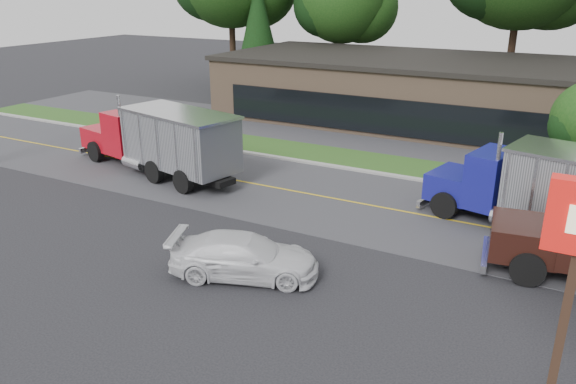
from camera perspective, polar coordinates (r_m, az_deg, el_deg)
ground at (r=18.18m, az=-8.50°, el=-9.44°), size 140.00×140.00×0.00m
road at (r=25.22m, az=3.66°, el=-0.51°), size 60.00×8.00×0.02m
center_line at (r=25.22m, az=3.66°, el=-0.51°), size 60.00×0.12×0.01m
curb at (r=28.89m, az=7.16°, el=2.11°), size 60.00×0.30×0.12m
grass_verge at (r=30.50m, az=8.40°, el=3.04°), size 60.00×3.40×0.03m
far_parking at (r=35.07m, az=11.26°, el=5.15°), size 60.00×7.00×0.02m
strip_mall at (r=39.86m, az=16.88°, el=9.43°), size 32.00×12.00×4.00m
tree_far_b at (r=50.55m, az=5.76°, el=18.83°), size 8.46×7.97×12.07m
evergreen_left at (r=49.79m, az=-3.04°, el=16.19°), size 4.30×4.30×9.78m
dump_truck_red at (r=28.44m, az=-12.68°, el=5.29°), size 10.63×4.74×3.36m
dump_truck_blue at (r=23.16m, az=24.37°, el=0.46°), size 8.00×4.16×3.36m
rally_car at (r=18.33m, az=-4.46°, el=-6.52°), size 5.21×3.52×1.40m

